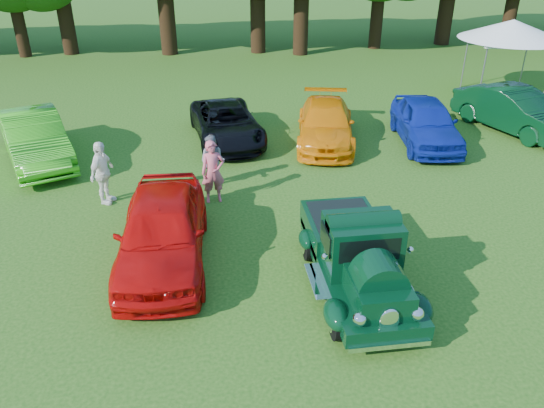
{
  "coord_description": "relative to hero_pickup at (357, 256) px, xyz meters",
  "views": [
    {
      "loc": [
        -2.6,
        -9.67,
        7.23
      ],
      "look_at": [
        -1.02,
        1.66,
        1.1
      ],
      "focal_mm": 35.0,
      "sensor_mm": 36.0,
      "label": 1
    }
  ],
  "objects": [
    {
      "name": "canopy_tent",
      "position": [
        10.69,
        13.25,
        2.19
      ],
      "size": [
        5.33,
        5.33,
        3.42
      ],
      "rotation": [
        0.0,
        0.0,
        -0.19
      ],
      "color": "white",
      "rests_on": "ground"
    },
    {
      "name": "ground",
      "position": [
        -0.56,
        0.41,
        -0.78
      ],
      "size": [
        120.0,
        120.0,
        0.0
      ],
      "primitive_type": "plane",
      "color": "#1E4C11",
      "rests_on": "ground"
    },
    {
      "name": "red_convertible",
      "position": [
        -4.23,
        1.61,
        0.06
      ],
      "size": [
        2.19,
        5.04,
        1.69
      ],
      "primitive_type": "imported",
      "rotation": [
        0.0,
        0.0,
        -0.04
      ],
      "color": "red",
      "rests_on": "ground"
    },
    {
      "name": "spectator_pink",
      "position": [
        -2.93,
        4.53,
        0.14
      ],
      "size": [
        0.72,
        0.52,
        1.85
      ],
      "primitive_type": "imported",
      "rotation": [
        0.0,
        0.0,
        0.11
      ],
      "color": "#DF5B6C",
      "rests_on": "ground"
    },
    {
      "name": "back_car_black",
      "position": [
        -2.25,
        9.32,
        -0.11
      ],
      "size": [
        2.79,
        5.06,
        1.34
      ],
      "primitive_type": "imported",
      "rotation": [
        0.0,
        0.0,
        0.12
      ],
      "color": "black",
      "rests_on": "ground"
    },
    {
      "name": "back_car_green",
      "position": [
        8.77,
        8.83,
        0.04
      ],
      "size": [
        3.31,
        5.27,
        1.64
      ],
      "primitive_type": "imported",
      "rotation": [
        0.0,
        0.0,
        0.34
      ],
      "color": "black",
      "rests_on": "ground"
    },
    {
      "name": "hero_pickup",
      "position": [
        0.0,
        0.0,
        0.0
      ],
      "size": [
        2.15,
        4.63,
        1.81
      ],
      "color": "black",
      "rests_on": "ground"
    },
    {
      "name": "back_car_blue",
      "position": [
        4.89,
        8.08,
        0.02
      ],
      "size": [
        2.48,
        4.9,
        1.6
      ],
      "primitive_type": "imported",
      "rotation": [
        0.0,
        0.0,
        -0.13
      ],
      "color": "#0E229C",
      "rests_on": "ground"
    },
    {
      "name": "back_car_lime",
      "position": [
        -8.7,
        8.26,
        0.05
      ],
      "size": [
        3.52,
        5.33,
        1.66
      ],
      "primitive_type": "imported",
      "rotation": [
        0.0,
        0.0,
        0.38
      ],
      "color": "green",
      "rests_on": "ground"
    },
    {
      "name": "back_car_orange",
      "position": [
        1.31,
        8.64,
        -0.07
      ],
      "size": [
        2.99,
        5.21,
        1.42
      ],
      "primitive_type": "imported",
      "rotation": [
        0.0,
        0.0,
        -0.22
      ],
      "color": "orange",
      "rests_on": "ground"
    },
    {
      "name": "spectator_grey",
      "position": [
        -2.9,
        5.51,
        0.03
      ],
      "size": [
        0.98,
        0.89,
        1.64
      ],
      "primitive_type": "imported",
      "rotation": [
        0.0,
        0.0,
        -0.42
      ],
      "color": "slate",
      "rests_on": "ground"
    },
    {
      "name": "spectator_white",
      "position": [
        -6.03,
        4.87,
        0.15
      ],
      "size": [
        0.83,
        1.18,
        1.87
      ],
      "primitive_type": "imported",
      "rotation": [
        0.0,
        0.0,
        1.18
      ],
      "color": "white",
      "rests_on": "ground"
    }
  ]
}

